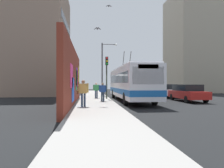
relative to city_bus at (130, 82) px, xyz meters
name	(u,v)px	position (x,y,z in m)	size (l,w,h in m)	color
ground_plane	(111,101)	(0.53, 1.80, -1.77)	(80.00, 80.00, 0.00)	black
sidewalk_slab	(94,100)	(0.53, 3.40, -1.70)	(48.00, 3.20, 0.15)	gray
graffiti_wall	(73,77)	(-3.26, 5.15, 0.40)	(14.41, 0.32, 4.35)	maroon
building_far_left	(42,42)	(12.98, 11.00, 6.17)	(13.48, 7.13, 15.90)	gray
building_far_right	(191,44)	(17.91, -15.20, 7.36)	(9.72, 7.48, 18.26)	#9E937F
city_bus	(130,82)	(0.00, 0.00, 0.00)	(12.58, 2.55, 4.96)	silver
parked_car_red	(187,92)	(-1.18, -5.20, -0.94)	(4.80, 1.91, 1.58)	#B21E19
parked_car_white	(166,90)	(4.35, -5.20, -0.94)	(4.91, 1.89, 1.58)	white
parked_car_dark_gray	(150,89)	(10.85, -5.20, -0.94)	(4.59, 1.80, 1.58)	#38383D
pedestrian_near_wall	(83,91)	(-5.70, 4.29, -0.58)	(0.24, 0.77, 1.77)	#2D3F59
pedestrian_at_curb	(103,90)	(-1.76, 2.74, -0.70)	(0.22, 0.65, 1.58)	#2D3F59
pedestrian_midblock	(96,89)	(1.82, 3.17, -0.70)	(0.22, 0.65, 1.59)	#2D3F59
traffic_light	(107,70)	(1.16, 2.15, 1.21)	(0.49, 0.28, 4.22)	#2D382D
street_lamp	(104,65)	(7.00, 2.03, 2.24)	(0.44, 1.96, 6.70)	#4C4C51
flying_pigeons	(104,16)	(-0.66, 2.56, 6.07)	(4.94, 1.87, 3.72)	#47474C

